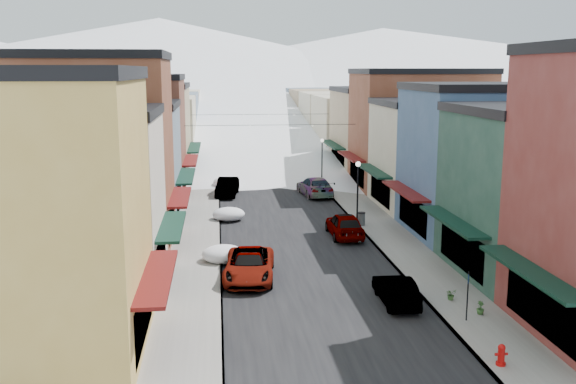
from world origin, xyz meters
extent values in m
cube|color=black|center=(0.00, 60.00, 0.01)|extent=(10.00, 160.00, 0.01)
cube|color=gray|center=(-6.60, 60.00, 0.07)|extent=(3.20, 160.00, 0.15)
cube|color=gray|center=(6.60, 60.00, 0.07)|extent=(3.20, 160.00, 0.15)
cube|color=slate|center=(-5.05, 60.00, 0.07)|extent=(0.10, 160.00, 0.15)
cube|color=slate|center=(5.05, 60.00, 0.07)|extent=(0.10, 160.00, 0.15)
cube|color=gold|center=(-13.20, 4.00, 5.50)|extent=(10.00, 8.50, 11.00)
cube|color=#5C110F|center=(-7.60, 4.00, 3.20)|extent=(1.20, 7.22, 0.15)
cube|color=beige|center=(-13.20, 12.50, 4.50)|extent=(10.00, 8.00, 9.00)
cube|color=black|center=(-13.20, 12.50, 9.25)|extent=(10.20, 8.20, 0.50)
cube|color=black|center=(-7.60, 12.50, 3.20)|extent=(1.20, 6.80, 0.15)
cube|color=brown|center=(-13.70, 20.50, 6.00)|extent=(11.00, 8.00, 12.00)
cube|color=black|center=(-13.70, 20.50, 12.25)|extent=(11.20, 8.20, 0.50)
cube|color=#5C110F|center=(-7.60, 20.50, 3.20)|extent=(1.20, 6.80, 0.15)
cube|color=slate|center=(-13.20, 29.00, 4.25)|extent=(10.00, 9.00, 8.50)
cube|color=black|center=(-13.20, 29.00, 8.75)|extent=(10.20, 9.20, 0.50)
cube|color=black|center=(-7.60, 29.00, 3.20)|extent=(1.20, 7.65, 0.15)
cube|color=brown|center=(-14.20, 38.00, 5.25)|extent=(12.00, 9.00, 10.50)
cube|color=black|center=(-14.20, 38.00, 10.75)|extent=(12.20, 9.20, 0.50)
cube|color=#5C110F|center=(-7.60, 38.00, 3.20)|extent=(1.20, 7.65, 0.15)
cube|color=tan|center=(-13.20, 48.00, 4.75)|extent=(10.00, 11.00, 9.50)
cube|color=black|center=(-13.20, 48.00, 9.75)|extent=(10.20, 11.20, 0.50)
cube|color=black|center=(-7.60, 48.00, 3.20)|extent=(1.20, 9.35, 0.15)
cube|color=black|center=(7.60, 3.00, 3.20)|extent=(1.20, 7.65, 0.15)
cube|color=#204336|center=(13.20, 12.00, 4.50)|extent=(10.00, 9.00, 9.00)
cube|color=black|center=(13.20, 12.00, 9.25)|extent=(10.20, 9.20, 0.50)
cube|color=black|center=(7.60, 12.00, 3.20)|extent=(1.20, 7.65, 0.15)
cube|color=#37557D|center=(13.20, 21.00, 5.00)|extent=(10.00, 9.00, 10.00)
cube|color=black|center=(13.20, 21.00, 10.25)|extent=(10.20, 9.20, 0.50)
cube|color=#5C110F|center=(7.60, 21.00, 3.20)|extent=(1.20, 7.65, 0.15)
cube|color=beige|center=(13.70, 30.00, 4.25)|extent=(11.00, 9.00, 8.50)
cube|color=black|center=(13.70, 30.00, 8.75)|extent=(11.20, 9.20, 0.50)
cube|color=black|center=(7.60, 30.00, 3.20)|extent=(1.20, 7.65, 0.15)
cube|color=brown|center=(14.20, 39.00, 5.50)|extent=(12.00, 9.00, 11.00)
cube|color=black|center=(14.20, 39.00, 11.25)|extent=(12.20, 9.20, 0.50)
cube|color=#5C110F|center=(7.60, 39.00, 3.20)|extent=(1.20, 7.65, 0.15)
cube|color=tan|center=(13.20, 49.00, 4.50)|extent=(10.00, 11.00, 9.00)
cube|color=black|center=(13.20, 49.00, 9.25)|extent=(10.20, 11.20, 0.50)
cube|color=black|center=(7.60, 49.00, 3.20)|extent=(1.20, 9.35, 0.15)
cube|color=gray|center=(-12.50, 62.00, 4.00)|extent=(9.00, 13.00, 8.00)
cube|color=gray|center=(12.50, 62.00, 4.00)|extent=(9.00, 13.00, 8.00)
cube|color=gray|center=(-12.50, 76.00, 4.00)|extent=(9.00, 13.00, 8.00)
cube|color=gray|center=(12.50, 76.00, 4.00)|extent=(9.00, 13.00, 8.00)
cube|color=gray|center=(-12.50, 90.00, 4.00)|extent=(9.00, 13.00, 8.00)
cube|color=gray|center=(12.50, 90.00, 4.00)|extent=(9.00, 13.00, 8.00)
cube|color=gray|center=(-12.50, 104.00, 4.00)|extent=(9.00, 13.00, 8.00)
cube|color=gray|center=(12.50, 104.00, 4.00)|extent=(9.00, 13.00, 8.00)
cube|color=silver|center=(0.00, 225.00, 6.00)|extent=(360.00, 40.00, 12.00)
cone|color=white|center=(-30.00, 275.00, 17.00)|extent=(300.00, 300.00, 34.00)
cone|color=white|center=(70.00, 270.00, 15.00)|extent=(320.00, 320.00, 30.00)
cone|color=white|center=(170.00, 290.00, 13.00)|extent=(280.00, 280.00, 26.00)
cylinder|color=black|center=(0.00, 40.00, 6.20)|extent=(16.40, 0.04, 0.04)
cylinder|color=black|center=(0.00, 55.00, 6.20)|extent=(16.40, 0.04, 0.04)
imported|color=#BBBBBD|center=(-3.50, 12.84, 0.80)|extent=(3.21, 5.97, 1.59)
imported|color=gray|center=(-3.50, 12.88, 0.85)|extent=(2.36, 5.14, 1.71)
imported|color=black|center=(-4.30, 36.98, 0.82)|extent=(2.37, 5.17, 1.64)
imported|color=gray|center=(-3.50, 48.85, 0.68)|extent=(2.24, 4.81, 1.36)
imported|color=black|center=(3.50, 8.33, 0.69)|extent=(1.50, 4.22, 1.39)
imported|color=gray|center=(3.50, 21.27, 0.86)|extent=(2.10, 5.09, 1.72)
imported|color=black|center=(3.69, 36.15, 0.86)|extent=(3.07, 6.18, 1.72)
imported|color=#93959B|center=(-2.20, 55.95, 0.80)|extent=(2.48, 4.89, 1.60)
imported|color=#BABABC|center=(1.76, 63.16, 0.82)|extent=(3.32, 6.15, 1.64)
cylinder|color=#BE0B0A|center=(5.61, 1.00, 0.21)|extent=(0.38, 0.38, 0.11)
cylinder|color=#BE0B0A|center=(5.61, 1.00, 0.48)|extent=(0.27, 0.27, 0.67)
sphere|color=#BE0B0A|center=(5.61, 1.00, 0.86)|extent=(0.29, 0.29, 0.29)
cylinder|color=#BE0B0A|center=(5.61, 1.00, 0.60)|extent=(0.50, 0.11, 0.11)
cylinder|color=black|center=(6.00, 5.48, 1.30)|extent=(0.06, 0.06, 2.31)
cube|color=navy|center=(6.00, 5.48, 2.14)|extent=(0.15, 0.29, 0.42)
cylinder|color=slate|center=(5.29, 23.90, 0.60)|extent=(0.52, 0.52, 0.91)
cylinder|color=black|center=(5.29, 23.90, 1.08)|extent=(0.56, 0.56, 0.06)
cylinder|color=black|center=(5.20, 25.02, 0.20)|extent=(0.32, 0.32, 0.11)
cylinder|color=black|center=(5.20, 25.02, 2.26)|extent=(0.13, 0.13, 4.21)
sphere|color=white|center=(5.20, 25.02, 4.52)|extent=(0.38, 0.38, 0.38)
cylinder|color=black|center=(5.37, 42.51, 0.20)|extent=(0.31, 0.31, 0.10)
cylinder|color=black|center=(5.37, 42.51, 2.19)|extent=(0.12, 0.12, 4.08)
sphere|color=white|center=(5.37, 42.51, 4.39)|extent=(0.37, 0.37, 0.37)
imported|color=#3B662E|center=(6.25, 8.14, 0.43)|extent=(0.62, 0.57, 0.57)
imported|color=#345D2A|center=(6.93, 6.14, 0.46)|extent=(0.45, 0.45, 0.62)
ellipsoid|color=white|center=(-4.90, 16.06, 0.54)|extent=(2.56, 2.16, 1.08)
ellipsoid|color=white|center=(-4.70, 17.26, 0.27)|extent=(1.09, 0.98, 0.55)
ellipsoid|color=white|center=(-4.37, 26.96, 0.52)|extent=(2.47, 2.09, 1.04)
ellipsoid|color=white|center=(-4.17, 28.16, 0.26)|extent=(1.05, 0.95, 0.53)
ellipsoid|color=white|center=(-4.30, 41.14, 0.56)|extent=(2.64, 2.23, 1.12)
ellipsoid|color=white|center=(-4.10, 42.34, 0.28)|extent=(1.13, 1.01, 0.56)
camera|label=1|loc=(-5.07, -21.01, 11.34)|focal=40.00mm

